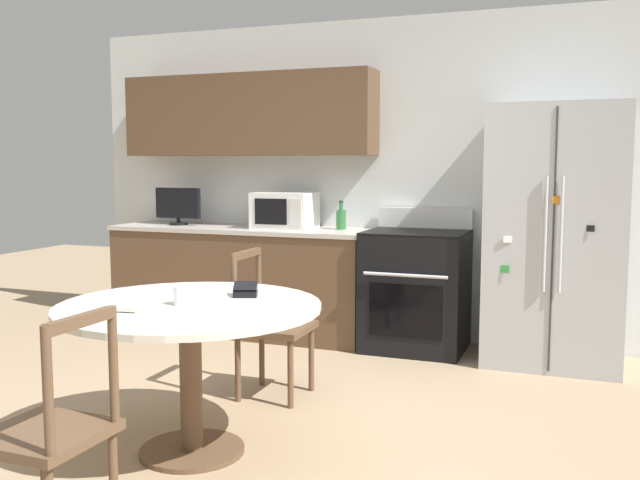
% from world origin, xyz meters
% --- Properties ---
extents(ground_plane, '(14.00, 14.00, 0.00)m').
position_xyz_m(ground_plane, '(0.00, 0.00, 0.00)').
color(ground_plane, '#9E8466').
extents(back_wall, '(5.20, 0.44, 2.60)m').
position_xyz_m(back_wall, '(-0.30, 2.59, 1.45)').
color(back_wall, silver).
rests_on(back_wall, ground_plane).
extents(kitchen_counter, '(2.25, 0.64, 0.90)m').
position_xyz_m(kitchen_counter, '(-1.09, 2.29, 0.45)').
color(kitchen_counter, brown).
rests_on(kitchen_counter, ground_plane).
extents(refrigerator, '(0.93, 0.73, 1.84)m').
position_xyz_m(refrigerator, '(1.43, 2.23, 0.92)').
color(refrigerator, '#B2B5BA').
rests_on(refrigerator, ground_plane).
extents(oven_range, '(0.76, 0.68, 1.08)m').
position_xyz_m(oven_range, '(0.42, 2.26, 0.47)').
color(oven_range, black).
rests_on(oven_range, ground_plane).
extents(microwave, '(0.48, 0.37, 0.30)m').
position_xyz_m(microwave, '(-0.71, 2.32, 1.05)').
color(microwave, white).
rests_on(microwave, kitchen_counter).
extents(countertop_tv, '(0.42, 0.16, 0.32)m').
position_xyz_m(countertop_tv, '(-1.70, 2.28, 1.08)').
color(countertop_tv, black).
rests_on(countertop_tv, kitchen_counter).
extents(counter_bottle, '(0.08, 0.08, 0.23)m').
position_xyz_m(counter_bottle, '(-0.23, 2.39, 0.99)').
color(counter_bottle, '#2D6B38').
rests_on(counter_bottle, kitchen_counter).
extents(dining_table, '(1.29, 1.29, 0.76)m').
position_xyz_m(dining_table, '(-0.16, -0.09, 0.62)').
color(dining_table, beige).
rests_on(dining_table, ground_plane).
extents(dining_chair_far, '(0.43, 0.43, 0.90)m').
position_xyz_m(dining_chair_far, '(-0.16, 0.85, 0.43)').
color(dining_chair_far, brown).
rests_on(dining_chair_far, ground_plane).
extents(dining_chair_near, '(0.43, 0.43, 0.90)m').
position_xyz_m(dining_chair_near, '(-0.19, -1.03, 0.43)').
color(dining_chair_near, brown).
rests_on(dining_chair_near, ground_plane).
extents(candle_glass, '(0.08, 0.08, 0.09)m').
position_xyz_m(candle_glass, '(-0.18, -0.13, 0.79)').
color(candle_glass, silver).
rests_on(candle_glass, dining_table).
extents(folded_napkin, '(0.19, 0.08, 0.05)m').
position_xyz_m(folded_napkin, '(-0.36, -0.38, 0.78)').
color(folded_napkin, silver).
rests_on(folded_napkin, dining_table).
extents(wallet, '(0.16, 0.16, 0.07)m').
position_xyz_m(wallet, '(0.01, 0.19, 0.78)').
color(wallet, black).
rests_on(wallet, dining_table).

